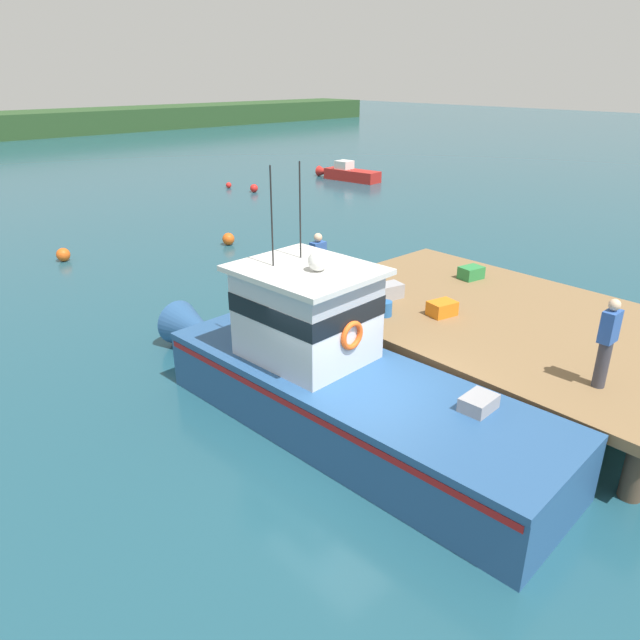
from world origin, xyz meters
name	(u,v)px	position (x,y,z in m)	size (l,w,h in m)	color
ground_plane	(350,441)	(0.00, 0.00, 0.00)	(200.00, 200.00, 0.00)	#1E4C5B
dock	(500,319)	(4.80, 0.00, 1.07)	(6.00, 9.00, 1.20)	#4C3D2D
main_fishing_boat	(331,376)	(0.17, 0.72, 1.01)	(3.03, 9.89, 4.80)	#285184
crate_stack_near_edge	(389,291)	(3.70, 2.41, 1.38)	(0.60, 0.44, 0.35)	#9E9EA3
crate_single_by_cleat	(442,308)	(3.75, 0.87, 1.36)	(0.60, 0.44, 0.32)	orange
crate_single_far	(471,273)	(6.39, 1.90, 1.36)	(0.60, 0.44, 0.32)	#2D8442
bait_bucket	(385,309)	(2.77, 1.71, 1.37)	(0.32, 0.32, 0.34)	#2866B2
deckhand_by_the_boat	(607,342)	(3.13, -2.96, 2.06)	(0.36, 0.22, 1.63)	#383842
deckhand_further_back	(318,265)	(2.36, 3.50, 2.06)	(0.36, 0.22, 1.63)	#383842
moored_boat_far_right	(348,174)	(19.84, 20.04, 0.40)	(1.62, 4.62, 1.16)	red
mooring_buoy_spare_mooring	(254,188)	(13.09, 20.75, 0.22)	(0.45, 0.45, 0.45)	red
mooring_buoy_inshore	(63,255)	(0.27, 14.79, 0.24)	(0.48, 0.48, 0.48)	#EA5B19
mooring_buoy_channel_marker	(229,185)	(12.77, 22.80, 0.16)	(0.33, 0.33, 0.33)	red
mooring_buoy_outer	(228,239)	(5.86, 12.60, 0.24)	(0.47, 0.47, 0.47)	#EA5B19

